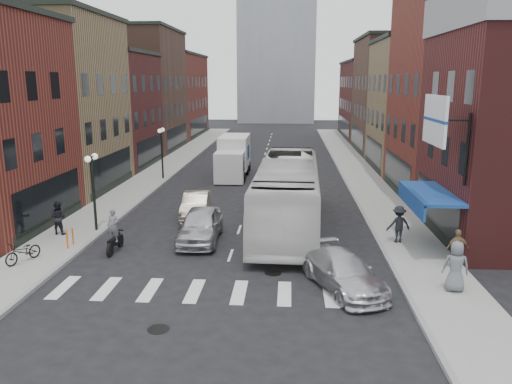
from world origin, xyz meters
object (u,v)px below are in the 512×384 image
Objects in this scene: box_truck at (233,157)px; parked_bicycle at (23,252)px; curb_car at (343,272)px; sedan_left_near at (200,225)px; ped_left_solo at (58,217)px; streetlamp_far at (162,144)px; motorcycle_rider at (114,232)px; ped_right_b at (457,249)px; billboard_sign at (437,122)px; transit_bus at (288,194)px; ped_right_c at (456,266)px; streetlamp_near at (93,178)px; ped_right_a at (399,224)px; bike_rack at (70,238)px; sedan_left_far at (196,204)px.

box_truck is 21.72m from parked_bicycle.
box_truck is 1.61× the size of curb_car.
ped_left_solo is (-7.28, 0.19, 0.19)m from sedan_left_near.
streetlamp_far is 5.87m from box_truck.
motorcycle_rider reaches higher than ped_right_b.
ped_left_solo is at bearing 177.26° from sedan_left_near.
billboard_sign is at bearing -179.80° from ped_left_solo.
billboard_sign is 0.28× the size of transit_bus.
ped_right_c reaches higher than ped_left_solo.
box_truck is at bearing -56.88° from ped_right_c.
transit_bus is 8.36m from curb_car.
streetlamp_far is at bearing -44.37° from ped_right_c.
ped_right_b is at bearing -37.04° from billboard_sign.
billboard_sign is at bearing -79.01° from ped_right_c.
streetlamp_near is 2.33× the size of parked_bicycle.
ped_right_c is at bearing -51.03° from transit_bus.
ped_right_b is at bearing -14.08° from streetlamp_near.
curb_car is 14.82m from ped_left_solo.
billboard_sign is 2.06× the size of ped_right_a.
bike_rack is 6.12m from sedan_left_near.
parked_bicycle is 0.92× the size of ped_right_c.
box_truck reaches higher than ped_left_solo.
ped_right_b is (15.00, -1.38, 0.02)m from motorcycle_rider.
parked_bicycle is (-6.75, -20.63, -1.00)m from box_truck.
billboard_sign reaches higher than ped_right_b.
motorcycle_rider reaches higher than ped_right_a.
curb_car is at bearing -59.26° from streetlamp_far.
billboard_sign is at bearing -12.35° from streetlamp_near.
motorcycle_rider is 7.03m from sedan_left_far.
ped_left_solo reaches higher than sedan_left_near.
motorcycle_rider is 9.17m from transit_bus.
billboard_sign reaches higher than streetlamp_near.
streetlamp_far is at bearing 108.32° from parked_bicycle.
ped_right_c reaches higher than sedan_left_far.
box_truck is 1.57× the size of sedan_left_near.
curb_car is at bearing -57.04° from sedan_left_far.
billboard_sign reaches higher than transit_bus.
transit_bus is 11.84m from ped_left_solo.
sedan_left_far is at bearing 161.02° from transit_bus.
ped_right_a is (10.69, -4.65, 0.37)m from sedan_left_far.
ped_right_c is (17.49, -1.82, 0.49)m from parked_bicycle.
ped_right_c is (10.74, -22.44, -0.51)m from box_truck.
sedan_left_far is 12.54m from curb_car.
streetlamp_near is 17.63m from ped_right_b.
streetlamp_near reaches higher than box_truck.
ped_right_c is at bearing -13.53° from bike_rack.
streetlamp_far is at bearing -56.63° from ped_right_a.
sedan_left_far is at bearing -34.05° from ped_right_c.
transit_bus is (-6.04, 5.10, -4.27)m from billboard_sign.
parked_bicycle is 18.33m from ped_right_b.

